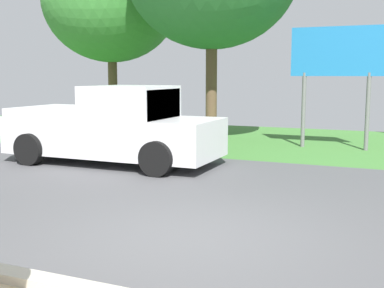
{
  "coord_description": "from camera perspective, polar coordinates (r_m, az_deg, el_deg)",
  "views": [
    {
      "loc": [
        2.54,
        -5.79,
        2.14
      ],
      "look_at": [
        -0.36,
        1.0,
        1.1
      ],
      "focal_mm": 46.05,
      "sensor_mm": 36.0,
      "label": 1
    }
  ],
  "objects": [
    {
      "name": "roadside_billboard",
      "position": [
        14.84,
        16.42,
        9.29
      ],
      "size": [
        2.6,
        0.12,
        3.5
      ],
      "color": "slate",
      "rests_on": "ground_plane"
    },
    {
      "name": "pickup_truck",
      "position": [
        12.06,
        -9.03,
        1.88
      ],
      "size": [
        5.2,
        2.28,
        1.88
      ],
      "rotation": [
        0.0,
        0.0,
        -0.04
      ],
      "color": "silver",
      "rests_on": "ground_plane"
    },
    {
      "name": "tree_center_back",
      "position": [
        20.04,
        -9.37,
        16.15
      ],
      "size": [
        5.27,
        5.27,
        7.41
      ],
      "color": "brown",
      "rests_on": "ground_plane"
    },
    {
      "name": "ground_plane",
      "position": [
        9.36,
        6.75,
        -5.56
      ],
      "size": [
        40.0,
        22.0,
        0.2
      ],
      "color": "#4C4C4F"
    }
  ]
}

